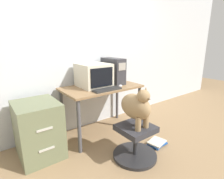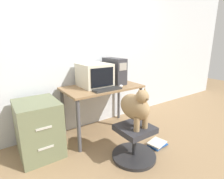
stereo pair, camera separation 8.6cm
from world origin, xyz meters
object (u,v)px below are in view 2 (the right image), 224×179
object	(u,v)px
book_stack_floor	(157,144)
dog	(136,106)
crt_monitor	(95,75)
office_chair	(134,143)
keyboard	(107,89)
pc_tower	(114,71)
filing_cabinet	(39,128)

from	to	relation	value
book_stack_floor	dog	bearing A→B (deg)	179.66
crt_monitor	office_chair	distance (m)	1.15
keyboard	book_stack_floor	bearing A→B (deg)	-50.02
pc_tower	book_stack_floor	bearing A→B (deg)	-82.21
office_chair	dog	size ratio (longest dim) A/B	1.11
dog	book_stack_floor	distance (m)	0.79
keyboard	office_chair	distance (m)	0.81
office_chair	crt_monitor	bearing A→B (deg)	93.52
keyboard	filing_cabinet	bearing A→B (deg)	166.78
book_stack_floor	crt_monitor	bearing A→B (deg)	119.22
office_chair	book_stack_floor	size ratio (longest dim) A/B	2.02
book_stack_floor	keyboard	bearing A→B (deg)	129.98
office_chair	filing_cabinet	world-z (taller)	filing_cabinet
pc_tower	dog	distance (m)	0.98
crt_monitor	office_chair	size ratio (longest dim) A/B	0.82
crt_monitor	dog	xyz separation A→B (m)	(0.05, -0.88, -0.25)
crt_monitor	pc_tower	size ratio (longest dim) A/B	1.00
pc_tower	book_stack_floor	size ratio (longest dim) A/B	1.66
crt_monitor	book_stack_floor	distance (m)	1.36
office_chair	dog	distance (m)	0.49
crt_monitor	office_chair	world-z (taller)	crt_monitor
dog	book_stack_floor	size ratio (longest dim) A/B	1.81
crt_monitor	keyboard	xyz separation A→B (m)	(0.02, -0.32, -0.16)
office_chair	filing_cabinet	distance (m)	1.24
crt_monitor	pc_tower	world-z (taller)	pc_tower
filing_cabinet	keyboard	bearing A→B (deg)	-13.22
crt_monitor	book_stack_floor	bearing A→B (deg)	-60.78
crt_monitor	filing_cabinet	distance (m)	1.08
filing_cabinet	book_stack_floor	xyz separation A→B (m)	(1.39, -0.78, -0.33)
crt_monitor	book_stack_floor	world-z (taller)	crt_monitor
filing_cabinet	pc_tower	bearing A→B (deg)	4.68
keyboard	pc_tower	bearing A→B (deg)	42.41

